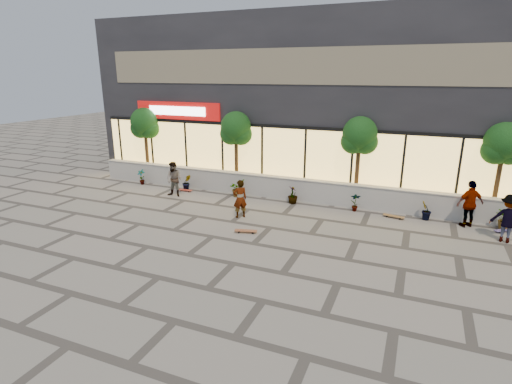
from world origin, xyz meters
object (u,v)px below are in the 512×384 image
at_px(skater_right_near, 470,204).
at_px(skateboard_right_far, 503,230).
at_px(tree_east, 504,146).
at_px(tree_mideast, 360,138).
at_px(skater_left, 174,179).
at_px(skateboard_center, 246,231).
at_px(skateboard_right_near, 394,216).
at_px(skateboard_left, 185,190).
at_px(tree_midwest, 236,130).
at_px(skater_center, 240,199).
at_px(tree_west, 145,125).
at_px(skater_right_far, 508,218).

xyz_separation_m(skater_right_near, skateboard_right_far, (1.22, -0.10, -0.84)).
bearing_deg(tree_east, tree_mideast, 180.00).
height_order(skater_left, skateboard_center, skater_left).
bearing_deg(skateboard_right_far, skater_right_near, 137.65).
height_order(skater_right_near, skateboard_right_near, skater_right_near).
bearing_deg(skater_left, skateboard_center, -32.14).
bearing_deg(skater_right_near, skateboard_center, -4.85).
bearing_deg(skateboard_left, skateboard_right_far, -1.67).
relative_size(tree_midwest, skater_center, 2.46).
bearing_deg(skateboard_right_far, skateboard_left, 142.32).
relative_size(tree_mideast, skateboard_right_near, 4.49).
relative_size(skater_left, skateboard_right_far, 2.37).
bearing_deg(skater_left, tree_west, 142.37).
distance_m(tree_mideast, skater_center, 5.98).
height_order(skater_right_far, skateboard_right_far, skater_right_far).
distance_m(tree_east, skater_right_far, 3.27).
bearing_deg(skateboard_right_far, skater_right_far, -134.34).
relative_size(tree_midwest, skateboard_center, 4.53).
distance_m(tree_midwest, skater_left, 3.87).
bearing_deg(skater_right_near, skateboard_left, -31.24).
height_order(skater_center, skateboard_right_far, skater_center).
bearing_deg(skateboard_center, skateboard_left, 128.35).
height_order(tree_mideast, skateboard_left, tree_mideast).
bearing_deg(skater_right_far, skateboard_right_far, -83.00).
distance_m(skater_right_near, skateboard_left, 12.67).
height_order(tree_west, skateboard_right_far, tree_west).
bearing_deg(tree_east, skateboard_right_near, -157.84).
bearing_deg(skater_right_far, skateboard_left, 9.59).
height_order(tree_east, skateboard_right_near, tree_east).
height_order(skater_center, skateboard_center, skater_center).
xyz_separation_m(skater_right_near, skater_right_far, (1.11, -1.08, -0.05)).
bearing_deg(skater_center, skateboard_right_near, 160.90).
distance_m(tree_midwest, skater_right_far, 12.06).
bearing_deg(tree_midwest, skateboard_left, -145.05).
height_order(tree_midwest, skater_left, tree_midwest).
xyz_separation_m(skater_center, skateboard_right_far, (9.77, 2.32, -0.72)).
relative_size(skater_right_near, skateboard_right_near, 2.11).
bearing_deg(tree_west, skateboard_left, -24.10).
bearing_deg(skater_right_far, skateboard_center, 31.33).
relative_size(skater_center, skater_right_far, 0.92).
xyz_separation_m(tree_mideast, skater_center, (-4.05, -3.82, -2.19)).
relative_size(tree_east, skater_right_near, 2.13).
xyz_separation_m(tree_midwest, tree_east, (11.50, 0.00, 0.00)).
bearing_deg(skater_center, skater_right_near, 155.13).
xyz_separation_m(tree_midwest, skateboard_right_near, (7.82, -1.50, -2.90)).
height_order(tree_west, tree_mideast, same).
distance_m(tree_west, skater_right_far, 17.42).
xyz_separation_m(tree_east, skater_right_near, (-1.00, -1.40, -2.07)).
bearing_deg(skateboard_center, skateboard_right_far, 8.40).
distance_m(skater_left, skater_right_near, 12.71).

